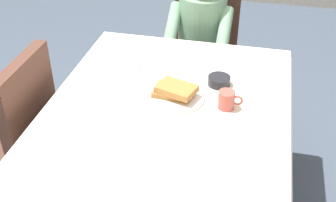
# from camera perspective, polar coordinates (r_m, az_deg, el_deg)

# --- Properties ---
(dining_table_main) EXTENTS (1.12, 1.52, 0.74)m
(dining_table_main) POSITION_cam_1_polar(r_m,az_deg,el_deg) (2.01, -0.51, -3.93)
(dining_table_main) COLOR silver
(dining_table_main) RESTS_ON ground
(chair_diner) EXTENTS (0.44, 0.45, 0.93)m
(chair_diner) POSITION_cam_1_polar(r_m,az_deg,el_deg) (3.05, 4.59, 7.67)
(chair_diner) COLOR #4C2D23
(chair_diner) RESTS_ON ground
(diner_person) EXTENTS (0.40, 0.43, 1.12)m
(diner_person) POSITION_cam_1_polar(r_m,az_deg,el_deg) (2.85, 4.22, 8.78)
(diner_person) COLOR gray
(diner_person) RESTS_ON ground
(chair_left_side) EXTENTS (0.45, 0.44, 0.93)m
(chair_left_side) POSITION_cam_1_polar(r_m,az_deg,el_deg) (2.35, -19.10, -3.41)
(chair_left_side) COLOR #4C2D23
(chair_left_side) RESTS_ON ground
(plate_breakfast) EXTENTS (0.28, 0.28, 0.02)m
(plate_breakfast) POSITION_cam_1_polar(r_m,az_deg,el_deg) (2.07, 0.85, 0.57)
(plate_breakfast) COLOR white
(plate_breakfast) RESTS_ON dining_table_main
(breakfast_stack) EXTENTS (0.21, 0.17, 0.06)m
(breakfast_stack) POSITION_cam_1_polar(r_m,az_deg,el_deg) (2.05, 0.89, 1.44)
(breakfast_stack) COLOR #A36B33
(breakfast_stack) RESTS_ON plate_breakfast
(cup_coffee) EXTENTS (0.11, 0.08, 0.08)m
(cup_coffee) POSITION_cam_1_polar(r_m,az_deg,el_deg) (2.00, 7.63, 0.14)
(cup_coffee) COLOR #B24C42
(cup_coffee) RESTS_ON dining_table_main
(bowl_butter) EXTENTS (0.11, 0.11, 0.04)m
(bowl_butter) POSITION_cam_1_polar(r_m,az_deg,el_deg) (2.17, 6.62, 2.62)
(bowl_butter) COLOR black
(bowl_butter) RESTS_ON dining_table_main
(syrup_pitcher) EXTENTS (0.08, 0.08, 0.07)m
(syrup_pitcher) POSITION_cam_1_polar(r_m,az_deg,el_deg) (2.27, -4.23, 4.68)
(syrup_pitcher) COLOR silver
(syrup_pitcher) RESTS_ON dining_table_main
(fork_left_of_plate) EXTENTS (0.02, 0.18, 0.00)m
(fork_left_of_plate) POSITION_cam_1_polar(r_m,az_deg,el_deg) (2.10, -4.35, 0.80)
(fork_left_of_plate) COLOR silver
(fork_left_of_plate) RESTS_ON dining_table_main
(knife_right_of_plate) EXTENTS (0.02, 0.20, 0.00)m
(knife_right_of_plate) POSITION_cam_1_polar(r_m,az_deg,el_deg) (2.03, 5.98, -0.54)
(knife_right_of_plate) COLOR silver
(knife_right_of_plate) RESTS_ON dining_table_main
(spoon_near_edge) EXTENTS (0.15, 0.04, 0.00)m
(spoon_near_edge) POSITION_cam_1_polar(r_m,az_deg,el_deg) (1.80, -1.52, -5.55)
(spoon_near_edge) COLOR silver
(spoon_near_edge) RESTS_ON dining_table_main
(napkin_folded) EXTENTS (0.17, 0.13, 0.01)m
(napkin_folded) POSITION_cam_1_polar(r_m,az_deg,el_deg) (2.03, -7.18, -0.58)
(napkin_folded) COLOR white
(napkin_folded) RESTS_ON dining_table_main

